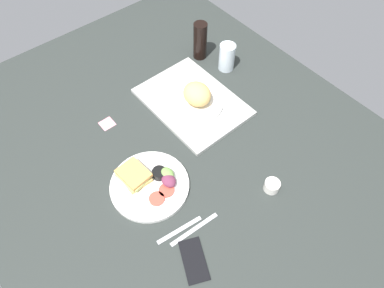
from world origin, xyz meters
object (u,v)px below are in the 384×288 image
Objects in this scene: fork at (179,230)px; espresso_cup at (272,186)px; bread_plate_near at (197,98)px; knife at (194,229)px; drinking_glass at (227,57)px; plate_with_salad at (149,182)px; sticky_note at (107,124)px; cell_phone at (194,260)px; soda_bottle at (200,41)px; serving_tray at (192,102)px.

espresso_cup is at bearing -6.32° from fork.
knife is at bearing -40.91° from bread_plate_near.
bread_plate_near is at bearing 174.31° from espresso_cup.
plate_with_salad is at bearing -66.20° from drinking_glass.
bread_plate_near is at bearing 53.14° from knife.
drinking_glass reaches higher than knife.
espresso_cup is (57.60, -30.78, -4.43)cm from drinking_glass.
bread_plate_near is at bearing 64.86° from sticky_note.
knife is 10.41cm from cell_phone.
soda_bottle is 88.86cm from fork.
bread_plate_near is 55.73cm from knife.
fork is at bearing -103.79° from espresso_cup.
bread_plate_near reaches higher than fork.
serving_tray is 27.89cm from drinking_glass.
bread_plate_near is at bearing 115.72° from plate_with_salad.
knife is 3.39× the size of sticky_note.
sticky_note is (-16.39, -34.92, -5.46)cm from bread_plate_near.
plate_with_salad is (21.05, -37.59, 0.89)cm from serving_tray.
espresso_cup is at bearing 25.23° from sticky_note.
bread_plate_near reaches higher than cell_phone.
plate_with_salad is 1.52× the size of knife.
fork is 55.57cm from sticky_note.
fork and knife have the same top height.
soda_bottle is at bearing -163.37° from drinking_glass.
soda_bottle is at bearing 52.78° from fork.
plate_with_salad is 70.05cm from drinking_glass.
soda_bottle is at bearing 159.62° from espresso_cup.
cell_phone is (59.80, -69.10, -6.03)cm from drinking_glass.
knife is at bearing 3.84° from plate_with_salad.
bread_plate_near is 38.96cm from sticky_note.
espresso_cup is 0.33× the size of fork.
plate_with_salad is 1.60× the size of soda_bottle.
drinking_glass is 91.58cm from cell_phone.
espresso_cup is (50.44, -4.42, 1.20)cm from serving_tray.
drinking_glass is at bearing 105.18° from serving_tray.
espresso_cup reaches higher than serving_tray.
serving_tray is 31.74cm from soda_bottle.
cell_phone is (2.20, -38.32, -1.60)cm from espresso_cup.
drinking_glass reaches higher than plate_with_salad.
bread_plate_near is at bearing -42.39° from soda_bottle.
knife is at bearing -41.46° from soda_bottle.
drinking_glass is (-7.15, 26.36, 5.63)cm from serving_tray.
bread_plate_near reaches higher than plate_with_salad.
espresso_cup is at bearing 48.45° from plate_with_salad.
plate_with_salad reaches higher than serving_tray.
bread_plate_near is at bearing 51.45° from fork.
serving_tray reaches higher than cell_phone.
sticky_note is at bearing 175.06° from plate_with_salad.
serving_tray is 3.13× the size of cell_phone.
serving_tray is at bearing 165.42° from cell_phone.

